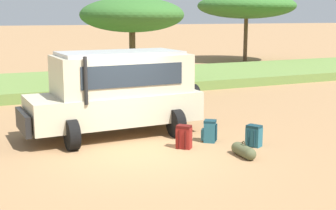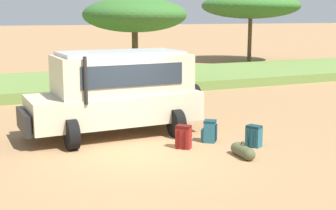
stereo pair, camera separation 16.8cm
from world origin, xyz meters
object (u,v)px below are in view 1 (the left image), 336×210
at_px(backpack_cluster_center, 210,131).
at_px(backpack_near_rear_wheel, 184,137).
at_px(backpack_beside_front_wheel, 254,136).
at_px(safari_vehicle, 118,91).
at_px(acacia_tree_left_mid, 132,15).
at_px(acacia_tree_centre_back, 247,6).
at_px(duffel_bag_low_black_case, 244,151).

distance_m(backpack_cluster_center, backpack_near_rear_wheel, 0.96).
bearing_deg(backpack_cluster_center, backpack_beside_front_wheel, -45.63).
height_order(safari_vehicle, backpack_beside_front_wheel, safari_vehicle).
bearing_deg(backpack_beside_front_wheel, acacia_tree_left_mid, 87.04).
xyz_separation_m(backpack_beside_front_wheel, acacia_tree_centre_back, (13.18, 19.98, 3.86)).
bearing_deg(acacia_tree_centre_back, backpack_cluster_center, -126.32).
height_order(backpack_cluster_center, duffel_bag_low_black_case, backpack_cluster_center).
xyz_separation_m(backpack_beside_front_wheel, backpack_near_rear_wheel, (-1.79, 0.61, 0.02)).
height_order(backpack_near_rear_wheel, duffel_bag_low_black_case, backpack_near_rear_wheel).
height_order(duffel_bag_low_black_case, acacia_tree_left_mid, acacia_tree_left_mid).
distance_m(safari_vehicle, backpack_near_rear_wheel, 2.57).
bearing_deg(duffel_bag_low_black_case, backpack_cluster_center, 92.58).
height_order(backpack_beside_front_wheel, backpack_cluster_center, backpack_cluster_center).
xyz_separation_m(safari_vehicle, duffel_bag_low_black_case, (2.10, -3.40, -1.14)).
height_order(backpack_beside_front_wheel, backpack_near_rear_wheel, backpack_near_rear_wheel).
xyz_separation_m(backpack_near_rear_wheel, acacia_tree_centre_back, (14.96, 19.37, 3.84)).
distance_m(backpack_beside_front_wheel, duffel_bag_low_black_case, 1.06).
distance_m(backpack_near_rear_wheel, duffel_bag_low_black_case, 1.64).
xyz_separation_m(backpack_near_rear_wheel, acacia_tree_left_mid, (2.34, 10.07, 3.16)).
relative_size(backpack_cluster_center, backpack_near_rear_wheel, 0.98).
bearing_deg(acacia_tree_centre_back, backpack_near_rear_wheel, -127.69).
xyz_separation_m(acacia_tree_left_mid, acacia_tree_centre_back, (12.62, 9.30, 0.68)).
relative_size(safari_vehicle, acacia_tree_left_mid, 1.06).
bearing_deg(acacia_tree_centre_back, acacia_tree_left_mid, -143.62).
relative_size(backpack_near_rear_wheel, acacia_tree_left_mid, 0.12).
bearing_deg(acacia_tree_left_mid, safari_vehicle, -113.39).
height_order(safari_vehicle, acacia_tree_centre_back, acacia_tree_centre_back).
relative_size(acacia_tree_left_mid, acacia_tree_centre_back, 0.68).
distance_m(safari_vehicle, backpack_beside_front_wheel, 4.09).
bearing_deg(backpack_near_rear_wheel, backpack_cluster_center, 16.47).
distance_m(backpack_beside_front_wheel, acacia_tree_left_mid, 11.16).
relative_size(duffel_bag_low_black_case, acacia_tree_centre_back, 0.12).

